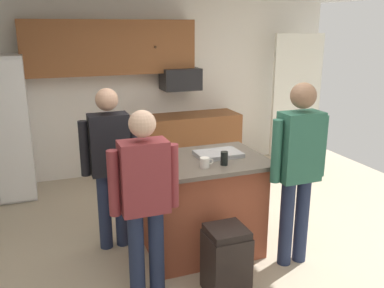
% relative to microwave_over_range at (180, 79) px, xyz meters
% --- Properties ---
extents(floor, '(7.04, 7.04, 0.00)m').
position_rel_microwave_over_range_xyz_m(floor, '(-0.60, -2.50, -1.45)').
color(floor, '#B7A88E').
rests_on(floor, ground).
extents(back_wall, '(6.40, 0.10, 2.60)m').
position_rel_microwave_over_range_xyz_m(back_wall, '(-0.60, 0.30, -0.15)').
color(back_wall, white).
rests_on(back_wall, ground).
extents(french_door_window_panel, '(0.90, 0.06, 2.00)m').
position_rel_microwave_over_range_xyz_m(french_door_window_panel, '(2.00, -0.10, -0.35)').
color(french_door_window_panel, white).
rests_on(french_door_window_panel, ground).
extents(cabinet_run_upper, '(2.40, 0.38, 0.75)m').
position_rel_microwave_over_range_xyz_m(cabinet_run_upper, '(-1.00, 0.10, 0.48)').
color(cabinet_run_upper, brown).
extents(cabinet_run_lower, '(1.80, 0.63, 0.90)m').
position_rel_microwave_over_range_xyz_m(cabinet_run_lower, '(0.00, -0.02, -1.00)').
color(cabinet_run_lower, brown).
rests_on(cabinet_run_lower, ground).
extents(microwave_over_range, '(0.56, 0.40, 0.32)m').
position_rel_microwave_over_range_xyz_m(microwave_over_range, '(0.00, 0.00, 0.00)').
color(microwave_over_range, black).
extents(kitchen_island, '(1.21, 0.89, 0.98)m').
position_rel_microwave_over_range_xyz_m(kitchen_island, '(-0.59, -2.36, -0.95)').
color(kitchen_island, '#9E4C33').
rests_on(kitchen_island, ground).
extents(person_guest_right, '(0.57, 0.22, 1.61)m').
position_rel_microwave_over_range_xyz_m(person_guest_right, '(-1.30, -2.89, -0.53)').
color(person_guest_right, '#232D4C').
rests_on(person_guest_right, ground).
extents(person_elder_center, '(0.57, 0.22, 1.65)m').
position_rel_microwave_over_range_xyz_m(person_elder_center, '(-1.41, -1.96, -0.50)').
color(person_elder_center, '#232D4C').
rests_on(person_elder_center, ground).
extents(person_guest_left, '(0.57, 0.23, 1.75)m').
position_rel_microwave_over_range_xyz_m(person_guest_left, '(0.15, -2.87, -0.43)').
color(person_guest_left, '#232D4C').
rests_on(person_guest_left, ground).
extents(glass_short_whisky, '(0.06, 0.06, 0.12)m').
position_rel_microwave_over_range_xyz_m(glass_short_whisky, '(-0.96, -2.28, -0.41)').
color(glass_short_whisky, black).
rests_on(glass_short_whisky, kitchen_island).
extents(glass_dark_ale, '(0.07, 0.07, 0.12)m').
position_rel_microwave_over_range_xyz_m(glass_dark_ale, '(-0.97, -2.45, -0.41)').
color(glass_dark_ale, black).
rests_on(glass_dark_ale, kitchen_island).
extents(glass_stout_tall, '(0.07, 0.07, 0.13)m').
position_rel_microwave_over_range_xyz_m(glass_stout_tall, '(-0.47, -2.59, -0.41)').
color(glass_stout_tall, black).
rests_on(glass_stout_tall, kitchen_island).
extents(mug_blue_stoneware, '(0.13, 0.09, 0.09)m').
position_rel_microwave_over_range_xyz_m(mug_blue_stoneware, '(-0.66, -2.59, -0.42)').
color(mug_blue_stoneware, white).
rests_on(mug_blue_stoneware, kitchen_island).
extents(serving_tray, '(0.44, 0.30, 0.04)m').
position_rel_microwave_over_range_xyz_m(serving_tray, '(-0.41, -2.32, -0.45)').
color(serving_tray, '#B7B7BC').
rests_on(serving_tray, kitchen_island).
extents(trash_bin, '(0.34, 0.34, 0.61)m').
position_rel_microwave_over_range_xyz_m(trash_bin, '(-0.66, -3.08, -1.15)').
color(trash_bin, black).
rests_on(trash_bin, ground).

